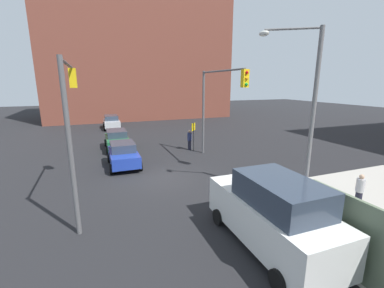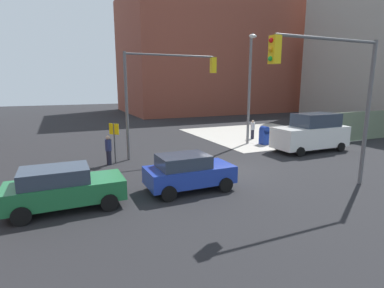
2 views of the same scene
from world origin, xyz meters
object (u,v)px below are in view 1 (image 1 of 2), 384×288
at_px(traffic_signal_nw_corner, 217,97).
at_px(van_white_delivery, 272,213).
at_px(mailbox_blue, 308,195).
at_px(pedestrian_crossing, 189,140).
at_px(hatchback_silver, 112,122).
at_px(traffic_signal_se_corner, 71,106).
at_px(pedestrian_waiting, 360,191).
at_px(sedan_blue, 123,154).
at_px(street_lamp_corner, 306,103).
at_px(sedan_green, 117,139).

distance_m(traffic_signal_nw_corner, van_white_delivery, 10.76).
bearing_deg(mailbox_blue, pedestrian_crossing, -174.29).
height_order(traffic_signal_nw_corner, pedestrian_crossing, traffic_signal_nw_corner).
distance_m(van_white_delivery, pedestrian_crossing, 13.70).
distance_m(hatchback_silver, pedestrian_crossing, 14.55).
bearing_deg(traffic_signal_se_corner, van_white_delivery, 49.08).
height_order(van_white_delivery, pedestrian_waiting, van_white_delivery).
height_order(mailbox_blue, hatchback_silver, hatchback_silver).
xyz_separation_m(traffic_signal_nw_corner, traffic_signal_se_corner, (4.39, -9.00, -0.03)).
relative_size(mailbox_blue, hatchback_silver, 0.33).
bearing_deg(mailbox_blue, pedestrian_waiting, 75.96).
bearing_deg(van_white_delivery, sedan_blue, -161.09).
distance_m(street_lamp_corner, hatchback_silver, 25.60).
height_order(street_lamp_corner, pedestrian_crossing, street_lamp_corner).
distance_m(traffic_signal_se_corner, pedestrian_waiting, 13.29).
relative_size(traffic_signal_nw_corner, van_white_delivery, 1.20).
distance_m(pedestrian_crossing, pedestrian_waiting, 13.10).
xyz_separation_m(traffic_signal_nw_corner, mailbox_blue, (8.30, 0.50, -3.91)).
height_order(street_lamp_corner, sedan_green, street_lamp_corner).
height_order(hatchback_silver, pedestrian_waiting, hatchback_silver).
relative_size(traffic_signal_se_corner, sedan_green, 1.54).
xyz_separation_m(traffic_signal_nw_corner, hatchback_silver, (-17.17, -6.18, -3.83)).
height_order(traffic_signal_nw_corner, mailbox_blue, traffic_signal_nw_corner).
bearing_deg(sedan_blue, pedestrian_crossing, 113.67).
height_order(traffic_signal_se_corner, pedestrian_waiting, traffic_signal_se_corner).
bearing_deg(street_lamp_corner, mailbox_blue, -22.17).
bearing_deg(traffic_signal_nw_corner, hatchback_silver, -160.21).
relative_size(mailbox_blue, van_white_delivery, 0.26).
xyz_separation_m(street_lamp_corner, pedestrian_waiting, (1.80, 1.91, -3.87)).
relative_size(pedestrian_crossing, pedestrian_waiting, 1.07).
relative_size(traffic_signal_nw_corner, sedan_blue, 1.69).
distance_m(traffic_signal_se_corner, van_white_delivery, 8.99).
bearing_deg(pedestrian_crossing, sedan_green, 83.97).
relative_size(sedan_green, pedestrian_waiting, 2.62).
height_order(street_lamp_corner, hatchback_silver, street_lamp_corner).
bearing_deg(pedestrian_waiting, mailbox_blue, 32.14).
bearing_deg(van_white_delivery, traffic_signal_nw_corner, 164.67).
bearing_deg(mailbox_blue, van_white_delivery, -64.17).
distance_m(traffic_signal_nw_corner, traffic_signal_se_corner, 10.01).
relative_size(sedan_green, pedestrian_crossing, 2.45).
relative_size(sedan_blue, pedestrian_crossing, 2.23).
relative_size(street_lamp_corner, hatchback_silver, 1.84).
distance_m(traffic_signal_se_corner, hatchback_silver, 22.08).
height_order(traffic_signal_se_corner, street_lamp_corner, street_lamp_corner).
xyz_separation_m(traffic_signal_se_corner, mailbox_blue, (3.91, 9.50, -3.88)).
distance_m(mailbox_blue, pedestrian_crossing, 12.06).
distance_m(van_white_delivery, pedestrian_waiting, 5.70).
xyz_separation_m(traffic_signal_nw_corner, sedan_green, (-6.24, -6.45, -3.83)).
bearing_deg(mailbox_blue, sedan_green, -154.45).
distance_m(hatchback_silver, van_white_delivery, 27.25).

